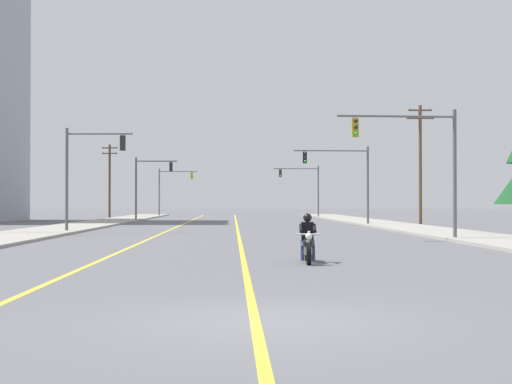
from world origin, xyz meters
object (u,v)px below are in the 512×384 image
(traffic_signal_far_left, at_px, (170,185))
(utility_pole_right_far, at_px, (420,160))
(traffic_signal_mid_left, at_px, (148,179))
(traffic_signal_near_left, at_px, (85,164))
(traffic_signal_near_right, at_px, (420,152))
(motorcycle_with_rider, at_px, (308,243))
(utility_pole_left_far, at_px, (110,178))
(traffic_signal_far_right, at_px, (305,183))
(traffic_signal_mid_right, at_px, (346,172))

(traffic_signal_far_left, height_order, utility_pole_right_far, utility_pole_right_far)
(traffic_signal_far_left, bearing_deg, traffic_signal_mid_left, -90.50)
(traffic_signal_near_left, bearing_deg, traffic_signal_near_right, -28.34)
(motorcycle_with_rider, xyz_separation_m, utility_pole_left_far, (-16.81, 67.19, 4.07))
(traffic_signal_mid_left, height_order, traffic_signal_far_left, same)
(traffic_signal_near_right, distance_m, traffic_signal_far_left, 65.22)
(motorcycle_with_rider, relative_size, utility_pole_right_far, 0.23)
(traffic_signal_near_left, xyz_separation_m, traffic_signal_far_right, (17.42, 44.98, 0.09))
(motorcycle_with_rider, distance_m, traffic_signal_near_left, 25.18)
(traffic_signal_near_right, bearing_deg, utility_pole_left_far, 113.38)
(utility_pole_right_far, bearing_deg, traffic_signal_mid_right, -166.50)
(traffic_signal_near_right, xyz_separation_m, utility_pole_left_far, (-23.45, 54.24, 0.50))
(motorcycle_with_rider, xyz_separation_m, traffic_signal_mid_left, (-10.54, 51.64, 3.46))
(traffic_signal_near_right, distance_m, utility_pole_left_far, 59.10)
(traffic_signal_mid_left, xyz_separation_m, traffic_signal_far_left, (0.21, 24.28, 0.06))
(motorcycle_with_rider, bearing_deg, utility_pole_right_far, 71.12)
(traffic_signal_mid_left, distance_m, utility_pole_right_far, 27.26)
(traffic_signal_far_left, bearing_deg, motorcycle_with_rider, -82.25)
(traffic_signal_mid_right, distance_m, utility_pole_left_far, 38.76)
(traffic_signal_far_left, height_order, utility_pole_left_far, utility_pole_left_far)
(traffic_signal_mid_left, distance_m, traffic_signal_far_left, 24.29)
(traffic_signal_near_left, bearing_deg, traffic_signal_mid_right, 38.37)
(motorcycle_with_rider, height_order, utility_pole_right_far, utility_pole_right_far)
(traffic_signal_near_right, height_order, traffic_signal_mid_left, same)
(traffic_signal_mid_left, bearing_deg, traffic_signal_near_right, -66.05)
(traffic_signal_far_right, bearing_deg, traffic_signal_mid_left, -137.23)
(traffic_signal_mid_left, bearing_deg, traffic_signal_far_left, 89.50)
(traffic_signal_far_left, bearing_deg, traffic_signal_near_right, -74.91)
(traffic_signal_far_right, relative_size, traffic_signal_far_left, 1.00)
(traffic_signal_near_left, bearing_deg, traffic_signal_far_left, 89.37)
(utility_pole_right_far, bearing_deg, motorcycle_with_rider, -108.88)
(traffic_signal_far_right, height_order, traffic_signal_far_left, same)
(utility_pole_left_far, bearing_deg, traffic_signal_near_right, -66.62)
(traffic_signal_mid_right, bearing_deg, utility_pole_right_far, 13.50)
(traffic_signal_near_left, relative_size, traffic_signal_mid_left, 1.00)
(traffic_signal_mid_left, relative_size, utility_pole_right_far, 0.64)
(traffic_signal_far_right, distance_m, utility_pole_right_far, 30.26)
(traffic_signal_far_right, bearing_deg, traffic_signal_near_left, -111.17)
(traffic_signal_near_right, xyz_separation_m, traffic_signal_mid_left, (-17.19, 38.69, -0.10))
(motorcycle_with_rider, relative_size, traffic_signal_far_left, 0.35)
(traffic_signal_far_left, relative_size, utility_pole_right_far, 0.64)
(traffic_signal_mid_left, relative_size, traffic_signal_far_left, 1.00)
(traffic_signal_mid_right, relative_size, traffic_signal_far_left, 1.00)
(utility_pole_left_far, bearing_deg, traffic_signal_near_left, -82.51)
(traffic_signal_near_right, relative_size, utility_pole_left_far, 0.71)
(motorcycle_with_rider, distance_m, traffic_signal_far_right, 67.81)
(utility_pole_right_far, bearing_deg, traffic_signal_far_left, 121.45)
(traffic_signal_mid_right, bearing_deg, traffic_signal_near_right, -90.07)
(motorcycle_with_rider, height_order, traffic_signal_mid_left, traffic_signal_mid_left)
(traffic_signal_far_right, bearing_deg, traffic_signal_near_right, -89.84)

